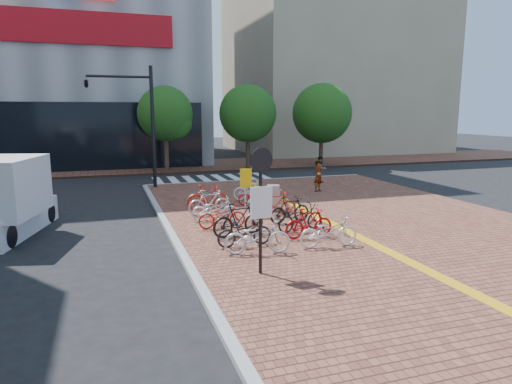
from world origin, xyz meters
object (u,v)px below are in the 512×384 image
object	(u,v)px
notice_sign	(261,196)
bike_11	(290,210)
utility_box	(273,198)
bike_14	(255,196)
bike_7	(204,196)
traffic_light_pole	(123,104)
bike_2	(239,219)
pedestrian_b	(321,170)
bike_12	(276,205)
bike_1	(244,232)
bike_6	(208,197)
bike_10	(300,218)
yellow_sign	(245,182)
pedestrian_a	(318,176)
bike_13	(268,200)
box_truck	(0,198)
bike_0	(257,237)
bike_3	(222,216)
bike_9	(309,223)
bike_8	(329,232)
bike_4	(215,209)
bike_5	(210,202)

from	to	relation	value
notice_sign	bike_11	bearing A→B (deg)	59.85
utility_box	bike_14	bearing A→B (deg)	104.26
bike_7	traffic_light_pole	bearing A→B (deg)	22.75
bike_2	bike_7	size ratio (longest dim) A/B	1.23
pedestrian_b	notice_sign	bearing A→B (deg)	-131.77
bike_11	bike_12	distance (m)	1.03
bike_1	pedestrian_b	bearing A→B (deg)	-38.94
bike_6	notice_sign	size ratio (longest dim) A/B	0.55
traffic_light_pole	bike_10	bearing A→B (deg)	-64.30
yellow_sign	pedestrian_a	bearing A→B (deg)	34.17
traffic_light_pole	bike_13	bearing A→B (deg)	-55.12
box_truck	utility_box	bearing A→B (deg)	0.71
bike_2	pedestrian_a	size ratio (longest dim) A/B	1.19
bike_0	bike_2	world-z (taller)	bike_2
bike_10	bike_3	bearing A→B (deg)	52.53
bike_9	bike_10	bearing A→B (deg)	-7.77
bike_6	bike_14	bearing A→B (deg)	-81.03
bike_8	pedestrian_a	distance (m)	10.16
bike_12	bike_13	xyz separation A→B (m)	(0.12, 1.23, -0.04)
notice_sign	pedestrian_b	bearing A→B (deg)	58.18
bike_4	bike_5	size ratio (longest dim) A/B	1.02
pedestrian_b	traffic_light_pole	xyz separation A→B (m)	(-11.07, 1.53, 3.79)
bike_8	bike_13	xyz separation A→B (m)	(-0.02, 5.55, -0.02)
bike_5	bike_6	distance (m)	1.11
bike_7	bike_11	size ratio (longest dim) A/B	0.93
utility_box	bike_3	bearing A→B (deg)	-142.01
bike_3	box_truck	world-z (taller)	box_truck
bike_6	pedestrian_b	xyz separation A→B (m)	(7.98, 5.26, 0.24)
bike_3	bike_10	bearing A→B (deg)	-116.26
bike_1	bike_9	size ratio (longest dim) A/B	1.04
bike_8	pedestrian_b	world-z (taller)	pedestrian_b
bike_1	utility_box	bearing A→B (deg)	-32.82
bike_9	bike_14	bearing A→B (deg)	-1.63
bike_4	bike_6	xyz separation A→B (m)	(0.19, 2.16, 0.07)
bike_9	notice_sign	bearing A→B (deg)	134.41
bike_0	utility_box	world-z (taller)	utility_box
bike_1	bike_6	bearing A→B (deg)	-3.32
bike_12	yellow_sign	distance (m)	1.84
bike_2	bike_9	world-z (taller)	bike_2
bike_4	bike_7	size ratio (longest dim) A/B	1.14
bike_12	utility_box	distance (m)	1.28
bike_10	pedestrian_b	bearing A→B (deg)	-40.66
bike_13	bike_2	bearing A→B (deg)	150.96
bike_14	yellow_sign	bearing A→B (deg)	146.70
bike_10	pedestrian_a	world-z (taller)	pedestrian_a
bike_13	box_truck	world-z (taller)	box_truck
bike_1	bike_2	xyz separation A→B (m)	(0.16, 1.19, 0.11)
bike_8	utility_box	xyz separation A→B (m)	(0.21, 5.55, 0.05)
pedestrian_b	bike_7	bearing A→B (deg)	-162.46
bike_9	bike_14	size ratio (longest dim) A/B	1.07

